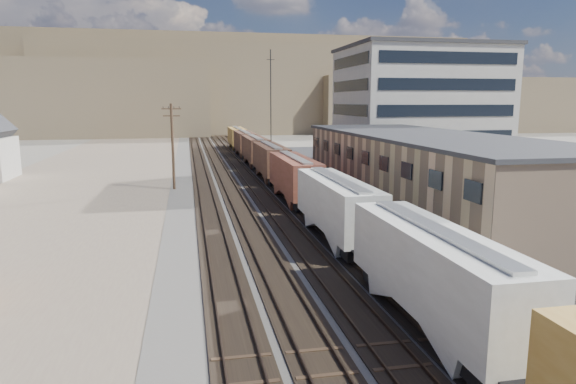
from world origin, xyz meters
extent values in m
plane|color=#6B6356|center=(0.00, 0.00, 0.00)|extent=(300.00, 300.00, 0.00)
cube|color=#4C4742|center=(0.00, 50.00, 0.03)|extent=(18.00, 200.00, 0.06)
cube|color=#766151|center=(-20.00, 40.00, 0.01)|extent=(24.00, 180.00, 0.03)
cube|color=#232326|center=(22.00, 35.00, 0.02)|extent=(26.00, 120.00, 0.04)
cube|color=black|center=(-5.00, 50.00, 0.10)|extent=(2.60, 200.00, 0.08)
cube|color=#38281E|center=(-5.72, 50.00, 0.22)|extent=(0.08, 200.00, 0.16)
cube|color=#38281E|center=(-4.28, 50.00, 0.22)|extent=(0.08, 200.00, 0.16)
cube|color=black|center=(-2.00, 50.00, 0.10)|extent=(2.60, 200.00, 0.08)
cube|color=#38281E|center=(-2.72, 50.00, 0.22)|extent=(0.08, 200.00, 0.16)
cube|color=#38281E|center=(-1.28, 50.00, 0.22)|extent=(0.08, 200.00, 0.16)
cube|color=black|center=(1.00, 50.00, 0.10)|extent=(2.60, 200.00, 0.08)
cube|color=#38281E|center=(0.28, 50.00, 0.22)|extent=(0.08, 200.00, 0.16)
cube|color=#38281E|center=(1.72, 50.00, 0.22)|extent=(0.08, 200.00, 0.16)
cube|color=black|center=(3.80, 50.00, 0.10)|extent=(2.60, 200.00, 0.08)
cube|color=#38281E|center=(3.08, 50.00, 0.22)|extent=(0.08, 200.00, 0.16)
cube|color=#38281E|center=(4.52, 50.00, 0.22)|extent=(0.08, 200.00, 0.16)
cube|color=black|center=(3.80, -3.79, 0.75)|extent=(2.20, 2.20, 0.90)
cube|color=black|center=(3.80, 6.36, 0.75)|extent=(2.20, 2.20, 0.90)
cube|color=#B7B5AB|center=(3.80, 1.28, 2.90)|extent=(3.00, 13.34, 3.40)
cube|color=#B7B7B2|center=(3.80, 1.28, 4.68)|extent=(0.90, 12.32, 0.16)
cube|color=black|center=(3.80, 11.41, 0.75)|extent=(2.20, 2.20, 0.90)
cube|color=black|center=(3.80, 21.56, 0.75)|extent=(2.20, 2.20, 0.90)
cube|color=#B7B5AB|center=(3.80, 16.48, 2.90)|extent=(3.00, 13.34, 3.40)
cube|color=#B7B7B2|center=(3.80, 16.48, 4.68)|extent=(0.90, 12.32, 0.16)
cube|color=black|center=(3.80, 26.61, 0.75)|extent=(2.20, 2.20, 0.90)
cube|color=black|center=(3.80, 36.76, 0.75)|extent=(2.20, 2.20, 0.90)
cube|color=brown|center=(3.80, 31.68, 2.90)|extent=(3.00, 13.34, 3.40)
cube|color=#B7B7B2|center=(3.80, 31.68, 4.68)|extent=(0.90, 12.32, 0.16)
cube|color=black|center=(3.80, 41.81, 0.75)|extent=(2.20, 2.20, 0.90)
cube|color=black|center=(3.80, 51.96, 0.75)|extent=(2.20, 2.20, 0.90)
cube|color=#43251D|center=(3.80, 46.88, 2.90)|extent=(3.00, 13.34, 3.40)
cube|color=#B7B7B2|center=(3.80, 46.88, 4.68)|extent=(0.90, 12.33, 0.16)
cube|color=black|center=(3.80, 57.01, 0.75)|extent=(2.20, 2.20, 0.90)
cube|color=black|center=(3.80, 67.16, 0.75)|extent=(2.20, 2.20, 0.90)
cube|color=#43251D|center=(3.80, 62.08, 2.90)|extent=(3.00, 13.34, 3.40)
cube|color=#B7B7B2|center=(3.80, 62.08, 4.68)|extent=(0.90, 12.32, 0.16)
cube|color=black|center=(3.80, 72.21, 0.75)|extent=(2.20, 2.20, 0.90)
cube|color=black|center=(3.80, 82.36, 0.75)|extent=(2.20, 2.20, 0.90)
cube|color=#43251D|center=(3.80, 77.28, 2.90)|extent=(3.00, 13.34, 3.40)
cube|color=#B7B7B2|center=(3.80, 77.28, 4.68)|extent=(0.90, 12.32, 0.16)
cube|color=black|center=(3.80, 87.41, 0.75)|extent=(2.20, 2.20, 0.90)
cube|color=black|center=(3.80, 97.56, 0.75)|extent=(2.20, 2.20, 0.90)
cube|color=#AD772D|center=(3.80, 92.48, 2.90)|extent=(3.00, 13.34, 3.40)
cube|color=#B7B7B2|center=(3.80, 92.48, 4.68)|extent=(0.90, 12.32, 0.16)
cube|color=tan|center=(15.00, 25.00, 3.50)|extent=(12.00, 40.00, 7.00)
cube|color=#2D2D30|center=(15.00, 25.00, 7.10)|extent=(12.40, 40.40, 0.30)
cube|color=black|center=(8.95, 25.00, 2.20)|extent=(0.12, 36.00, 1.20)
cube|color=black|center=(8.95, 25.00, 5.20)|extent=(0.12, 36.00, 1.20)
cube|color=#9E998E|center=(28.00, 55.00, 9.00)|extent=(22.00, 18.00, 18.00)
cube|color=#2D2D30|center=(28.00, 55.00, 18.20)|extent=(22.60, 18.60, 0.50)
cube|color=black|center=(16.95, 55.00, 9.00)|extent=(0.12, 16.00, 16.00)
cube|color=black|center=(28.00, 45.95, 9.00)|extent=(20.00, 0.12, 16.00)
cylinder|color=#382619|center=(-8.50, 42.00, 5.00)|extent=(0.32, 0.32, 10.00)
cube|color=#382619|center=(-8.50, 42.00, 9.40)|extent=(2.20, 0.14, 0.14)
cube|color=#382619|center=(-8.50, 42.00, 8.60)|extent=(1.90, 0.14, 0.14)
cylinder|color=black|center=(-7.90, 42.00, 9.55)|extent=(0.08, 0.08, 0.22)
cylinder|color=black|center=(6.00, 60.00, 9.00)|extent=(0.16, 0.16, 18.00)
cube|color=black|center=(6.00, 60.00, 16.50)|extent=(1.20, 0.08, 0.08)
cube|color=brown|center=(-60.00, 150.00, 11.00)|extent=(120.00, 40.00, 22.00)
cube|color=brown|center=(20.00, 160.00, 14.00)|extent=(140.00, 45.00, 28.00)
cube|color=brown|center=(90.00, 150.00, 9.00)|extent=(110.00, 38.00, 18.00)
cube|color=brown|center=(-10.00, 180.00, 16.00)|extent=(200.00, 60.00, 32.00)
imported|color=#9A270E|center=(14.53, 7.97, 0.75)|extent=(3.17, 4.73, 1.50)
imported|color=navy|center=(23.88, 41.04, 0.71)|extent=(5.49, 4.96, 1.42)
imported|color=white|center=(32.69, 49.75, 0.79)|extent=(3.60, 5.02, 1.59)
camera|label=1|loc=(-6.84, -19.00, 10.20)|focal=32.00mm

